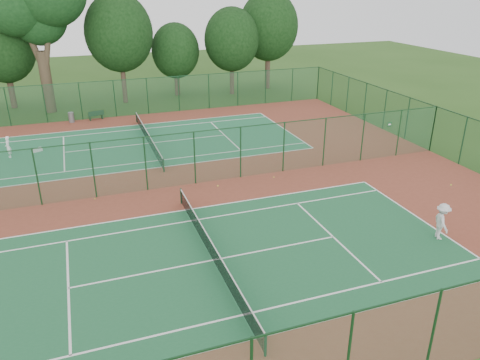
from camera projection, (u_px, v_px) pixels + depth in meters
name	position (u px, v px, depth m)	size (l,w,h in m)	color
ground	(172.00, 187.00, 29.62)	(120.00, 120.00, 0.00)	#294E18
red_pad	(172.00, 187.00, 29.62)	(40.00, 36.00, 0.01)	brown
court_near	(213.00, 260.00, 21.83)	(23.77, 10.97, 0.01)	#1D5B34
court_far	(148.00, 143.00, 37.40)	(23.77, 10.97, 0.01)	#216940
fence_north	(131.00, 97.00, 44.50)	(40.00, 0.09, 3.50)	#17462B
fence_east	(433.00, 129.00, 35.11)	(0.09, 36.00, 3.50)	#194D28
fence_divider	(171.00, 161.00, 28.93)	(40.00, 0.09, 3.50)	#194C2E
tennis_net_near	(212.00, 251.00, 21.62)	(0.10, 12.90, 0.97)	#153922
tennis_net_far	(148.00, 137.00, 37.19)	(0.10, 12.90, 0.97)	#153A21
player_near	(442.00, 221.00, 23.32)	(1.24, 0.71, 1.91)	silver
player_far	(8.00, 147.00, 34.16)	(0.58, 0.38, 1.60)	white
trash_bin	(71.00, 117.00, 42.76)	(0.52, 0.52, 0.93)	slate
bench	(96.00, 115.00, 43.47)	(1.49, 0.71, 0.88)	black
kit_bag	(37.00, 150.00, 35.54)	(0.75, 0.28, 0.28)	silver
stray_ball_a	(218.00, 186.00, 29.62)	(0.08, 0.08, 0.08)	yellow
stray_ball_b	(274.00, 177.00, 30.93)	(0.07, 0.07, 0.07)	yellow
stray_ball_c	(95.00, 199.00, 27.89)	(0.07, 0.07, 0.07)	#B4CE2F
big_tree	(35.00, 1.00, 42.47)	(9.48, 6.94, 14.57)	#392D1F
evergreen_row	(130.00, 100.00, 50.75)	(39.00, 5.00, 12.00)	black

